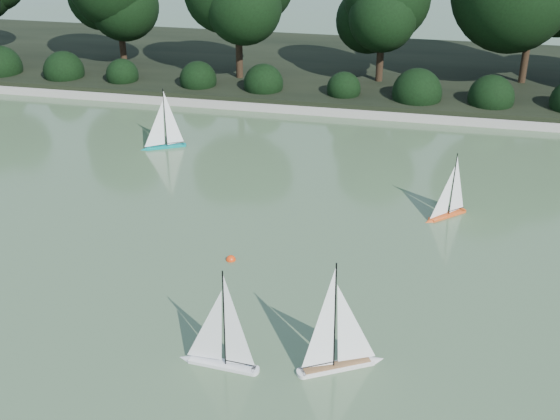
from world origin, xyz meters
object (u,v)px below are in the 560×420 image
sailboat_white_b (344,351)px  race_buoy (231,260)px  sailboat_orange (445,207)px  sailboat_teal (161,138)px  sailboat_white_a (216,350)px

sailboat_white_b → race_buoy: (-2.20, 2.34, -0.26)m
sailboat_orange → race_buoy: 4.20m
sailboat_teal → race_buoy: sailboat_teal is taller
sailboat_white_b → sailboat_white_a: bearing=-169.3°
sailboat_white_a → race_buoy: size_ratio=9.43×
sailboat_white_b → sailboat_teal: size_ratio=1.13×
sailboat_white_a → sailboat_orange: (2.92, 5.01, -0.03)m
sailboat_teal → sailboat_white_a: bearing=-64.2°
sailboat_white_b → race_buoy: 3.22m
race_buoy → sailboat_white_b: bearing=-46.8°
sailboat_teal → race_buoy: size_ratio=9.03×
sailboat_white_a → sailboat_orange: bearing=59.8°
sailboat_white_a → sailboat_white_b: bearing=10.7°
sailboat_white_b → sailboat_orange: bearing=74.8°
sailboat_white_b → sailboat_orange: size_ratio=1.25×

